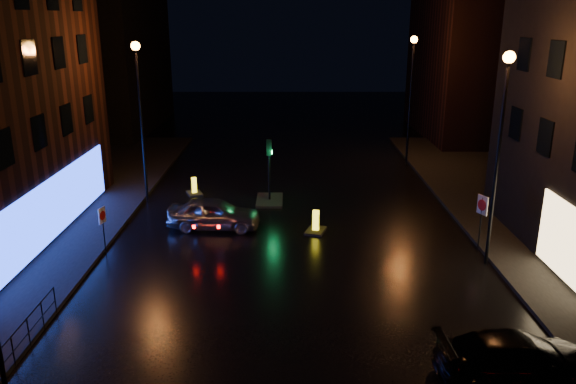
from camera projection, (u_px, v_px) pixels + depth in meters
name	position (u px, v px, depth m)	size (l,w,h in m)	color
ground	(295.00, 347.00, 16.97)	(120.00, 120.00, 0.00)	black
building_far_left	(105.00, 47.00, 48.26)	(8.00, 16.00, 14.00)	black
building_far_right	(474.00, 62.00, 45.71)	(8.00, 14.00, 12.00)	black
street_lamp_lfar	(140.00, 98.00, 28.66)	(0.44, 0.44, 8.37)	black
street_lamp_rnear	(501.00, 128.00, 21.04)	(0.44, 0.44, 8.37)	black
street_lamp_rfar	(411.00, 81.00, 36.30)	(0.44, 0.44, 8.37)	black
traffic_signal	(270.00, 192.00, 30.18)	(1.40, 2.40, 3.45)	black
guard_railing	(12.00, 344.00, 15.80)	(0.05, 6.04, 1.00)	black
silver_hatchback	(214.00, 213.00, 26.29)	(1.73, 4.30, 1.46)	#A9ACB1
dark_sedan	(519.00, 358.00, 15.28)	(1.85, 4.55, 1.32)	black
bollard_near	(316.00, 227.00, 25.97)	(1.12, 1.38, 1.05)	black
bollard_far	(194.00, 190.00, 31.50)	(1.10, 1.30, 0.97)	black
road_sign_left	(102.00, 219.00, 23.21)	(0.16, 0.49, 2.04)	black
road_sign_right	(482.00, 210.00, 23.40)	(0.28, 0.57, 2.46)	black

